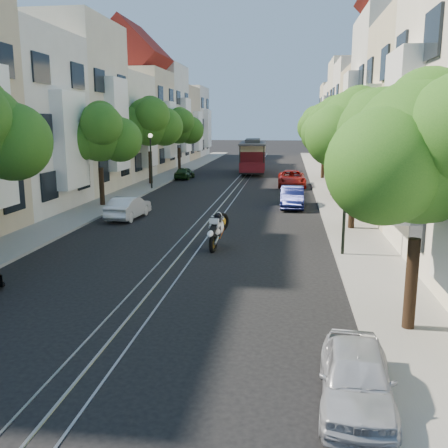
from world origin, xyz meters
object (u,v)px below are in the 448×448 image
(tree_e_a, at_px, (424,155))
(tree_w_d, at_px, (179,127))
(sportbike_rider, at_px, (217,228))
(lamp_west, at_px, (151,153))
(tree_e_d, at_px, (325,125))
(parked_car_e_mid, at_px, (292,197))
(parked_car_w_mid, at_px, (128,207))
(tree_w_b, at_px, (100,134))
(parked_car_e_near, at_px, (356,377))
(tree_e_c, at_px, (336,130))
(cable_car, at_px, (253,155))
(tree_e_b, at_px, (357,131))
(parked_car_w_far, at_px, (185,173))
(tree_w_c, at_px, (150,123))
(parked_car_e_far, at_px, (292,179))
(lamp_east, at_px, (346,184))

(tree_e_a, bearing_deg, tree_w_d, 110.27)
(sportbike_rider, bearing_deg, lamp_west, 121.14)
(tree_e_d, distance_m, parked_car_e_mid, 16.59)
(tree_e_d, xyz_separation_m, parked_car_w_mid, (-11.66, -20.47, -4.26))
(sportbike_rider, relative_size, parked_car_w_mid, 0.61)
(tree_w_b, height_order, lamp_west, tree_w_b)
(parked_car_w_mid, bearing_deg, parked_car_e_near, 124.91)
(tree_e_c, xyz_separation_m, lamp_west, (-13.56, 2.02, -1.75))
(cable_car, bearing_deg, tree_e_b, -78.43)
(tree_e_d, distance_m, parked_car_w_far, 13.36)
(parked_car_e_near, bearing_deg, cable_car, 100.91)
(tree_w_c, bearing_deg, cable_car, 53.95)
(tree_e_b, xyz_separation_m, tree_w_d, (-14.40, 27.00, -0.13))
(sportbike_rider, relative_size, parked_car_e_mid, 0.57)
(lamp_west, relative_size, cable_car, 0.50)
(tree_e_b, bearing_deg, tree_e_c, 90.00)
(tree_e_b, xyz_separation_m, tree_w_c, (-14.40, 16.00, 0.34))
(parked_car_w_mid, bearing_deg, tree_e_c, -136.13)
(tree_w_d, xyz_separation_m, parked_car_e_mid, (11.54, -20.79, -3.95))
(parked_car_w_mid, bearing_deg, parked_car_w_far, -82.51)
(tree_w_c, xyz_separation_m, parked_car_w_mid, (2.74, -14.47, -4.47))
(tree_w_b, bearing_deg, tree_w_d, 90.00)
(tree_e_b, bearing_deg, tree_e_d, 90.00)
(tree_e_b, distance_m, tree_w_b, 15.25)
(tree_e_b, distance_m, tree_w_d, 30.60)
(tree_e_a, relative_size, tree_e_d, 0.92)
(lamp_west, height_order, parked_car_w_mid, lamp_west)
(lamp_west, relative_size, parked_car_e_far, 0.89)
(tree_w_c, relative_size, lamp_west, 1.71)
(lamp_west, height_order, parked_car_w_far, lamp_west)
(tree_e_d, bearing_deg, tree_w_d, 160.85)
(tree_e_c, xyz_separation_m, tree_e_d, (0.00, 11.00, 0.27))
(lamp_east, xyz_separation_m, parked_car_w_far, (-11.59, 25.49, -2.30))
(parked_car_e_far, relative_size, parked_car_w_mid, 1.28)
(tree_w_b, bearing_deg, cable_car, 70.44)
(lamp_east, distance_m, lamp_west, 21.97)
(tree_e_a, bearing_deg, tree_e_c, 90.00)
(tree_e_c, distance_m, parked_car_e_far, 7.14)
(tree_e_b, distance_m, parked_car_e_mid, 7.96)
(tree_w_d, bearing_deg, lamp_east, -67.20)
(lamp_west, distance_m, parked_car_w_far, 7.90)
(tree_w_c, height_order, parked_car_e_mid, tree_w_c)
(parked_car_e_mid, bearing_deg, tree_e_d, 79.89)
(tree_e_a, bearing_deg, tree_e_d, 90.00)
(tree_e_a, xyz_separation_m, tree_w_c, (-14.40, 28.00, 0.67))
(lamp_east, bearing_deg, parked_car_e_far, 95.12)
(parked_car_w_far, bearing_deg, parked_car_w_mid, 96.70)
(tree_e_c, distance_m, tree_w_c, 15.25)
(parked_car_e_near, bearing_deg, tree_e_c, 90.30)
(tree_w_c, distance_m, parked_car_e_mid, 15.77)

